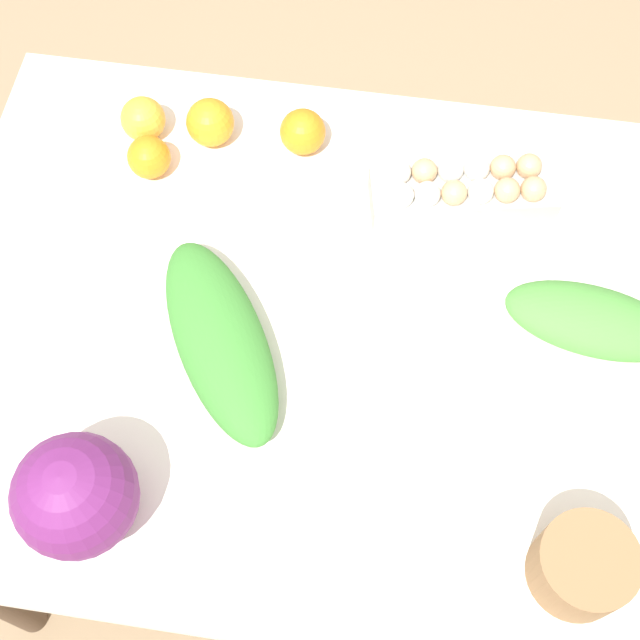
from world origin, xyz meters
TOP-DOWN VIEW (x-y plane):
  - ground_plane at (0.00, 0.00)m, footprint 8.00×8.00m
  - dining_table at (0.00, 0.00)m, footprint 1.22×0.94m
  - cabbage_purple at (0.27, 0.33)m, footprint 0.17×0.17m
  - egg_carton at (-0.19, -0.25)m, footprint 0.31×0.16m
  - paper_bag at (-0.39, 0.32)m, footprint 0.13×0.13m
  - greens_bunch_dandelion at (0.14, 0.06)m, footprint 0.29×0.37m
  - greens_bunch_kale at (-0.41, -0.05)m, footprint 0.28×0.15m
  - orange_0 at (0.24, -0.33)m, footprint 0.08×0.08m
  - orange_1 at (0.32, -0.25)m, footprint 0.07×0.07m
  - orange_2 at (0.08, -0.34)m, footprint 0.08×0.08m
  - orange_3 at (0.35, -0.32)m, footprint 0.08×0.08m

SIDE VIEW (x-z plane):
  - ground_plane at x=0.00m, z-range 0.00..0.00m
  - dining_table at x=0.00m, z-range 0.27..1.00m
  - greens_bunch_kale at x=-0.41m, z-range 0.74..0.81m
  - orange_1 at x=0.32m, z-range 0.74..0.81m
  - orange_3 at x=0.35m, z-range 0.74..0.81m
  - orange_2 at x=0.08m, z-range 0.74..0.81m
  - greens_bunch_dandelion at x=0.14m, z-range 0.74..0.81m
  - orange_0 at x=0.24m, z-range 0.74..0.82m
  - egg_carton at x=-0.19m, z-range 0.73..0.82m
  - paper_bag at x=-0.39m, z-range 0.74..0.83m
  - cabbage_purple at x=0.27m, z-range 0.74..0.90m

